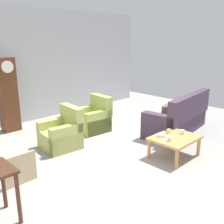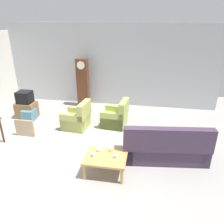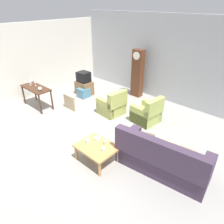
# 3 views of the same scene
# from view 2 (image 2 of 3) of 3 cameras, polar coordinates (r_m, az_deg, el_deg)

# --- Properties ---
(ground_plane) EXTENTS (10.40, 10.40, 0.00)m
(ground_plane) POSITION_cam_2_polar(r_m,az_deg,el_deg) (6.16, -6.66, -9.76)
(ground_plane) COLOR #999691
(garage_door_wall) EXTENTS (8.40, 0.16, 3.20)m
(garage_door_wall) POSITION_cam_2_polar(r_m,az_deg,el_deg) (8.83, -0.54, 12.08)
(garage_door_wall) COLOR #ADAFB5
(garage_door_wall) RESTS_ON ground_plane
(couch_floral) EXTENTS (2.19, 1.13, 1.04)m
(couch_floral) POSITION_cam_2_polar(r_m,az_deg,el_deg) (5.73, 13.61, -8.90)
(couch_floral) COLOR #423347
(couch_floral) RESTS_ON ground_plane
(armchair_olive_near) EXTENTS (0.86, 0.83, 0.92)m
(armchair_olive_near) POSITION_cam_2_polar(r_m,az_deg,el_deg) (7.20, -9.11, -1.87)
(armchair_olive_near) COLOR tan
(armchair_olive_near) RESTS_ON ground_plane
(armchair_olive_far) EXTENTS (0.86, 0.83, 0.92)m
(armchair_olive_far) POSITION_cam_2_polar(r_m,az_deg,el_deg) (7.24, 0.97, -1.43)
(armchair_olive_far) COLOR #AAB759
(armchair_olive_far) RESTS_ON ground_plane
(coffee_table_wood) EXTENTS (0.96, 0.76, 0.44)m
(coffee_table_wood) POSITION_cam_2_polar(r_m,az_deg,el_deg) (5.14, -1.65, -12.05)
(coffee_table_wood) COLOR tan
(coffee_table_wood) RESTS_ON ground_plane
(grandfather_clock) EXTENTS (0.44, 0.30, 1.92)m
(grandfather_clock) POSITION_cam_2_polar(r_m,az_deg,el_deg) (8.74, -7.61, 7.47)
(grandfather_clock) COLOR #562D19
(grandfather_clock) RESTS_ON ground_plane
(tv_stand_cabinet) EXTENTS (0.68, 0.52, 0.57)m
(tv_stand_cabinet) POSITION_cam_2_polar(r_m,az_deg,el_deg) (8.45, -21.37, 0.50)
(tv_stand_cabinet) COLOR brown
(tv_stand_cabinet) RESTS_ON ground_plane
(tv_crt) EXTENTS (0.48, 0.44, 0.42)m
(tv_crt) POSITION_cam_2_polar(r_m,az_deg,el_deg) (8.28, -21.87, 3.63)
(tv_crt) COLOR black
(tv_crt) RESTS_ON tv_stand_cabinet
(framed_picture_leaning) EXTENTS (0.60, 0.05, 0.54)m
(framed_picture_leaning) POSITION_cam_2_polar(r_m,az_deg,el_deg) (7.15, -21.85, -3.94)
(framed_picture_leaning) COLOR tan
(framed_picture_leaning) RESTS_ON ground_plane
(storage_box_blue) EXTENTS (0.40, 0.43, 0.39)m
(storage_box_blue) POSITION_cam_2_polar(r_m,az_deg,el_deg) (8.23, -20.84, -0.70)
(storage_box_blue) COLOR teal
(storage_box_blue) RESTS_ON ground_plane
(cup_white_porcelain) EXTENTS (0.09, 0.09, 0.09)m
(cup_white_porcelain) POSITION_cam_2_polar(r_m,az_deg,el_deg) (5.03, 1.10, -11.43)
(cup_white_porcelain) COLOR white
(cup_white_porcelain) RESTS_ON coffee_table_wood
(cup_blue_rimmed) EXTENTS (0.08, 0.08, 0.09)m
(cup_blue_rimmed) POSITION_cam_2_polar(r_m,az_deg,el_deg) (5.09, -4.93, -11.04)
(cup_blue_rimmed) COLOR silver
(cup_blue_rimmed) RESTS_ON coffee_table_wood
(cup_cream_tall) EXTENTS (0.08, 0.08, 0.09)m
(cup_cream_tall) POSITION_cam_2_polar(r_m,az_deg,el_deg) (5.23, -0.30, -9.87)
(cup_cream_tall) COLOR beige
(cup_cream_tall) RESTS_ON coffee_table_wood
(bowl_white_stacked) EXTENTS (0.16, 0.16, 0.06)m
(bowl_white_stacked) POSITION_cam_2_polar(r_m,az_deg,el_deg) (5.29, -3.26, -9.73)
(bowl_white_stacked) COLOR white
(bowl_white_stacked) RESTS_ON coffee_table_wood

